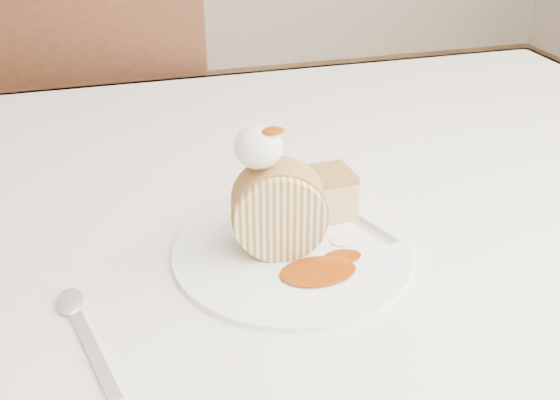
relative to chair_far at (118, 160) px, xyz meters
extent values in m
cube|color=white|center=(0.15, -0.64, 0.22)|extent=(1.40, 0.90, 0.04)
cube|color=white|center=(0.15, -0.20, 0.10)|extent=(1.40, 0.01, 0.28)
cylinder|color=brown|center=(0.77, -0.27, -0.16)|extent=(0.06, 0.06, 0.71)
cube|color=brown|center=(0.02, 0.08, -0.08)|extent=(0.50, 0.50, 0.04)
cube|color=brown|center=(-0.02, -0.10, 0.16)|extent=(0.42, 0.12, 0.44)
cylinder|color=brown|center=(0.23, 0.23, -0.31)|extent=(0.04, 0.04, 0.41)
cylinder|color=brown|center=(-0.13, 0.30, -0.31)|extent=(0.04, 0.04, 0.41)
cylinder|color=brown|center=(0.16, -0.13, -0.31)|extent=(0.04, 0.04, 0.41)
cylinder|color=brown|center=(-0.20, -0.06, -0.31)|extent=(0.04, 0.04, 0.41)
cylinder|color=white|center=(0.16, -0.78, 0.24)|extent=(0.26, 0.26, 0.01)
cylinder|color=beige|center=(0.15, -0.78, 0.29)|extent=(0.10, 0.07, 0.09)
cube|color=#A47A3E|center=(0.22, -0.73, 0.27)|extent=(0.06, 0.05, 0.05)
ellipsoid|color=white|center=(0.13, -0.77, 0.36)|extent=(0.05, 0.05, 0.04)
ellipsoid|color=#7F2F05|center=(0.14, -0.78, 0.38)|extent=(0.02, 0.02, 0.01)
cube|color=silver|center=(0.25, -0.76, 0.25)|extent=(0.07, 0.14, 0.00)
cube|color=silver|center=(-0.03, -0.88, 0.24)|extent=(0.06, 0.14, 0.00)
camera|label=1|loc=(0.01, -1.29, 0.60)|focal=40.00mm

